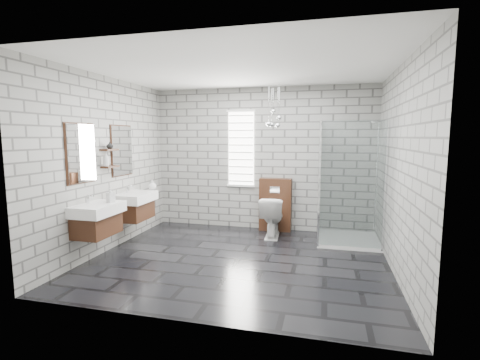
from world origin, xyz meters
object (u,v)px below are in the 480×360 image
at_px(vanity_right, 133,198).
at_px(shower_enclosure, 343,214).
at_px(toilet, 272,217).
at_px(cistern_panel, 275,205).
at_px(vanity_left, 95,210).

relative_size(vanity_right, shower_enclosure, 0.77).
xyz_separation_m(shower_enclosure, toilet, (-1.21, 0.10, -0.14)).
bearing_deg(toilet, vanity_right, 19.11).
xyz_separation_m(vanity_right, cistern_panel, (2.20, 1.33, -0.26)).
xyz_separation_m(cistern_panel, shower_enclosure, (1.21, -0.52, 0.00)).
distance_m(cistern_panel, shower_enclosure, 1.32).
bearing_deg(vanity_left, shower_enclosure, 27.89).
bearing_deg(vanity_left, vanity_right, 90.00).
height_order(vanity_right, shower_enclosure, shower_enclosure).
relative_size(vanity_left, vanity_right, 1.00).
bearing_deg(vanity_right, toilet, 22.53).
xyz_separation_m(vanity_left, cistern_panel, (2.20, 2.32, -0.26)).
bearing_deg(cistern_panel, shower_enclosure, -23.13).
distance_m(vanity_left, vanity_right, 0.99).
distance_m(shower_enclosure, toilet, 1.22).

